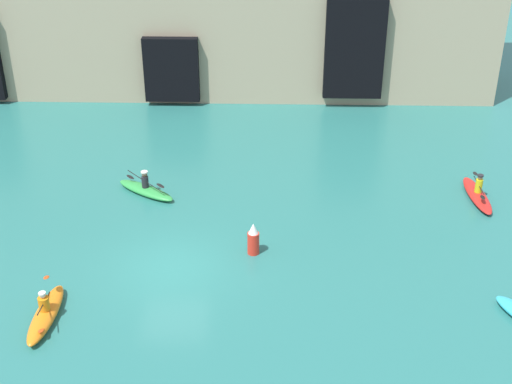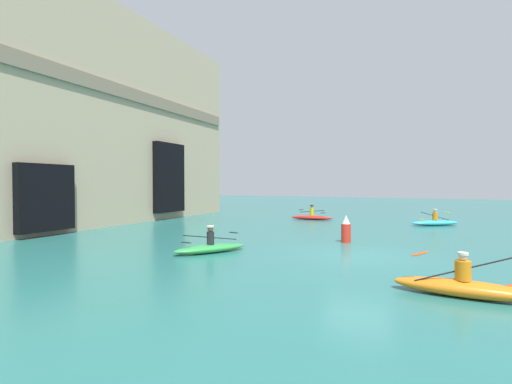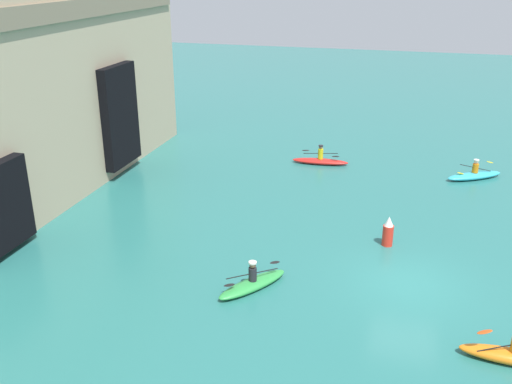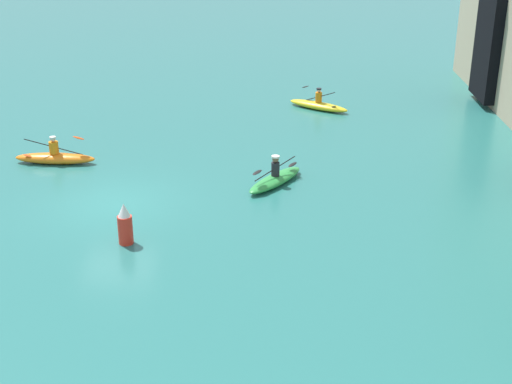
{
  "view_description": "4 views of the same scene",
  "coord_description": "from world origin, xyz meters",
  "px_view_note": "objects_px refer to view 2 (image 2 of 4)",
  "views": [
    {
      "loc": [
        3.59,
        -21.15,
        14.89
      ],
      "look_at": [
        2.94,
        4.05,
        0.9
      ],
      "focal_mm": 50.0,
      "sensor_mm": 36.0,
      "label": 1
    },
    {
      "loc": [
        -13.28,
        -2.08,
        2.73
      ],
      "look_at": [
        3.38,
        5.86,
        2.31
      ],
      "focal_mm": 24.0,
      "sensor_mm": 36.0,
      "label": 2
    },
    {
      "loc": [
        -18.77,
        0.55,
        10.86
      ],
      "look_at": [
        1.3,
        6.14,
        2.44
      ],
      "focal_mm": 40.0,
      "sensor_mm": 36.0,
      "label": 3
    },
    {
      "loc": [
        21.74,
        5.35,
        9.68
      ],
      "look_at": [
        0.72,
        4.78,
        0.76
      ],
      "focal_mm": 50.0,
      "sensor_mm": 36.0,
      "label": 4
    }
  ],
  "objects_px": {
    "kayak_cyan": "(435,222)",
    "marker_buoy": "(346,230)",
    "kayak_red": "(312,217)",
    "kayak_green": "(210,247)",
    "kayak_orange": "(463,287)"
  },
  "relations": [
    {
      "from": "kayak_cyan",
      "to": "marker_buoy",
      "type": "relative_size",
      "value": 2.5
    },
    {
      "from": "kayak_red",
      "to": "kayak_cyan",
      "type": "relative_size",
      "value": 1.01
    },
    {
      "from": "kayak_red",
      "to": "kayak_cyan",
      "type": "bearing_deg",
      "value": 174.92
    },
    {
      "from": "kayak_orange",
      "to": "kayak_red",
      "type": "height_order",
      "value": "kayak_red"
    },
    {
      "from": "kayak_green",
      "to": "marker_buoy",
      "type": "xyz_separation_m",
      "value": [
        4.74,
        -4.42,
        0.39
      ]
    },
    {
      "from": "kayak_cyan",
      "to": "marker_buoy",
      "type": "bearing_deg",
      "value": 33.11
    },
    {
      "from": "kayak_red",
      "to": "kayak_green",
      "type": "xyz_separation_m",
      "value": [
        -14.09,
        0.06,
        0.0
      ]
    },
    {
      "from": "kayak_cyan",
      "to": "marker_buoy",
      "type": "height_order",
      "value": "marker_buoy"
    },
    {
      "from": "kayak_orange",
      "to": "kayak_green",
      "type": "relative_size",
      "value": 1.08
    },
    {
      "from": "kayak_orange",
      "to": "marker_buoy",
      "type": "distance_m",
      "value": 7.77
    },
    {
      "from": "kayak_orange",
      "to": "marker_buoy",
      "type": "bearing_deg",
      "value": 123.46
    },
    {
      "from": "kayak_cyan",
      "to": "kayak_green",
      "type": "xyz_separation_m",
      "value": [
        -13.93,
        8.46,
        -0.0
      ]
    },
    {
      "from": "kayak_red",
      "to": "kayak_green",
      "type": "distance_m",
      "value": 14.09
    },
    {
      "from": "kayak_green",
      "to": "kayak_cyan",
      "type": "bearing_deg",
      "value": -177.23
    },
    {
      "from": "kayak_cyan",
      "to": "kayak_green",
      "type": "height_order",
      "value": "kayak_cyan"
    }
  ]
}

